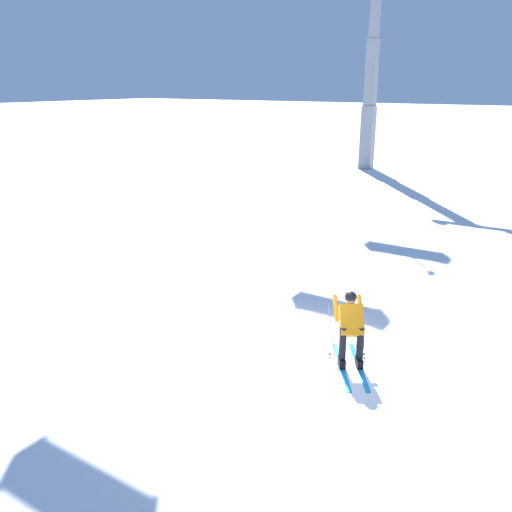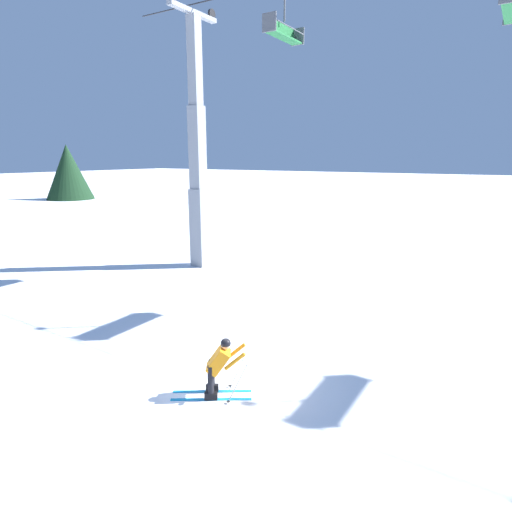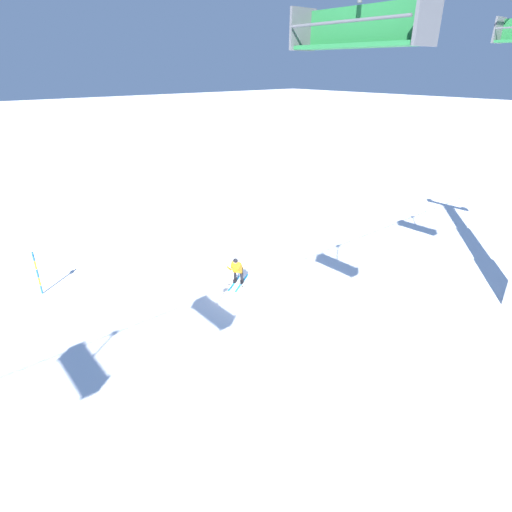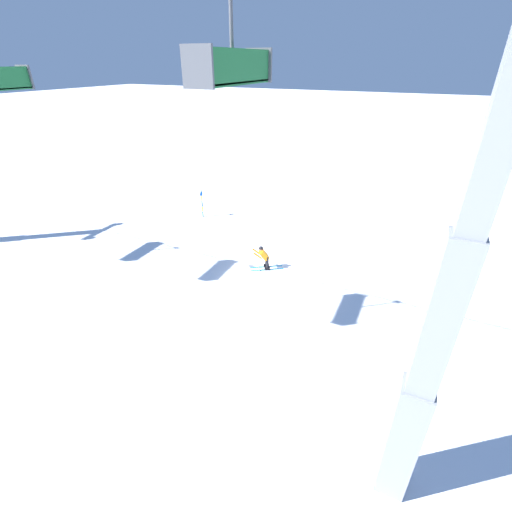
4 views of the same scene
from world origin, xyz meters
name	(u,v)px [view 2 (image 2 of 4)]	position (x,y,z in m)	size (l,w,h in m)	color
ground_plane	(222,372)	(0.00, 0.00, 0.00)	(260.00, 260.00, 0.00)	white
skier_carving_main	(219,364)	(0.56, -0.86, 0.77)	(1.71, 1.38, 1.49)	#198CCC
lift_tower_near	(198,162)	(-7.12, 7.89, 4.89)	(0.71, 3.02, 11.61)	gray
chairlift_seat_nearest	(283,31)	(-2.77, 7.89, 9.82)	(0.61, 2.31, 2.00)	black
chairlift_seat_second	(510,2)	(4.73, 7.89, 9.51)	(0.61, 2.28, 2.33)	black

